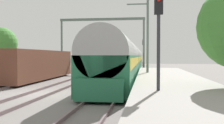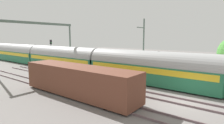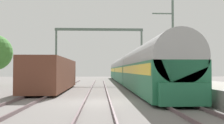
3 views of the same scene
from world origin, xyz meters
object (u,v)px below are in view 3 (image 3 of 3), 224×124
at_px(freight_car, 53,74).
at_px(catenary_gantry, 99,44).
at_px(railway_signal_far, 136,62).
at_px(person_crossing, 141,76).
at_px(passenger_train, 128,69).

xyz_separation_m(freight_car, catenary_gantry, (4.11, 13.27, 4.17)).
height_order(railway_signal_far, catenary_gantry, catenary_gantry).
xyz_separation_m(person_crossing, catenary_gantry, (-6.09, -0.23, 4.61)).
bearing_deg(person_crossing, freight_car, -24.32).
distance_m(person_crossing, catenary_gantry, 7.64).
xyz_separation_m(railway_signal_far, catenary_gantry, (-6.02, -5.78, 2.43)).
xyz_separation_m(person_crossing, railway_signal_far, (-0.07, 5.55, 2.18)).
xyz_separation_m(freight_car, railway_signal_far, (10.13, 19.05, 1.74)).
relative_size(passenger_train, freight_car, 3.78).
distance_m(passenger_train, catenary_gantry, 5.51).
bearing_deg(freight_car, passenger_train, 57.74).
height_order(person_crossing, catenary_gantry, catenary_gantry).
distance_m(freight_car, person_crossing, 16.92).
relative_size(railway_signal_far, catenary_gantry, 0.40).
relative_size(passenger_train, person_crossing, 28.44).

